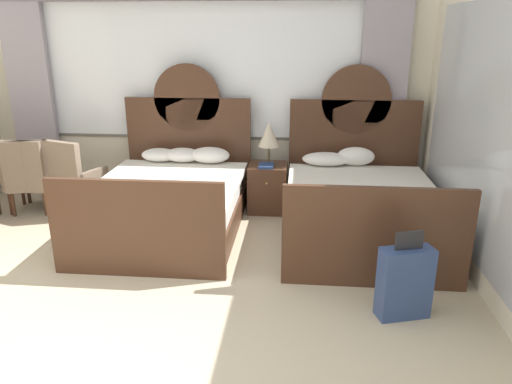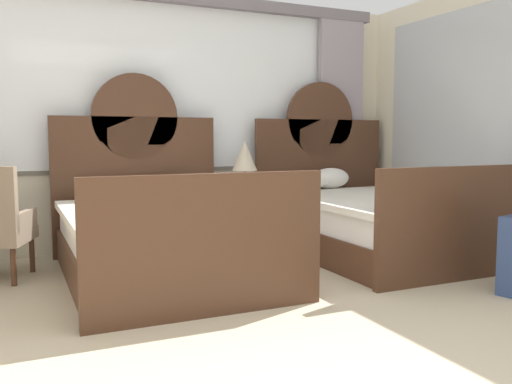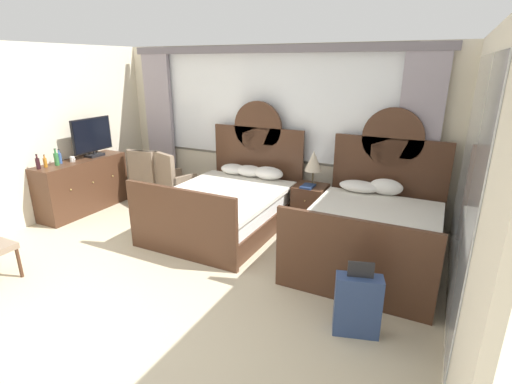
{
  "view_description": "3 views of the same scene",
  "coord_description": "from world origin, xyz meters",
  "views": [
    {
      "loc": [
        1.31,
        -2.55,
        2.21
      ],
      "look_at": [
        0.93,
        1.52,
        0.83
      ],
      "focal_mm": 33.6,
      "sensor_mm": 36.0,
      "label": 1
    },
    {
      "loc": [
        -1.33,
        -1.91,
        1.19
      ],
      "look_at": [
        0.35,
        1.79,
        0.77
      ],
      "focal_mm": 38.02,
      "sensor_mm": 36.0,
      "label": 2
    },
    {
      "loc": [
        2.68,
        -2.15,
        2.41
      ],
      "look_at": [
        0.8,
        1.6,
        0.99
      ],
      "focal_mm": 26.86,
      "sensor_mm": 36.0,
      "label": 3
    }
  ],
  "objects": [
    {
      "name": "nightstand_between_beds",
      "position": [
        0.92,
        3.27,
        0.3
      ],
      "size": [
        0.48,
        0.51,
        0.61
      ],
      "color": "#472B1C",
      "rests_on": "ground_plane"
    },
    {
      "name": "book_on_nightstand",
      "position": [
        0.9,
        3.18,
        0.62
      ],
      "size": [
        0.18,
        0.26,
        0.03
      ],
      "color": "navy",
      "rests_on": "nightstand_between_beds"
    },
    {
      "name": "bottle_liquor_amber",
      "position": [
        -2.75,
        1.49,
        0.97
      ],
      "size": [
        0.05,
        0.05,
        0.2
      ],
      "color": "#B7701E",
      "rests_on": "dresser_minibar"
    },
    {
      "name": "bottle_wine_dark",
      "position": [
        -2.75,
        1.37,
        0.98
      ],
      "size": [
        0.06,
        0.06,
        0.23
      ],
      "color": "black",
      "rests_on": "dresser_minibar"
    },
    {
      "name": "tv_flatscreen",
      "position": [
        -2.66,
        2.35,
        1.22
      ],
      "size": [
        0.2,
        0.78,
        0.65
      ],
      "color": "black",
      "rests_on": "dresser_minibar"
    },
    {
      "name": "suitcase_on_floor",
      "position": [
        2.18,
        0.94,
        0.3
      ],
      "size": [
        0.45,
        0.29,
        0.75
      ],
      "color": "navy",
      "rests_on": "ground_plane"
    },
    {
      "name": "armchair_by_window_centre",
      "position": [
        -2.05,
        2.94,
        0.49
      ],
      "size": [
        0.68,
        0.68,
        0.96
      ],
      "color": "#84705B",
      "rests_on": "ground_plane"
    },
    {
      "name": "wall_back_window",
      "position": [
        0.0,
        3.79,
        1.46
      ],
      "size": [
        5.86,
        0.22,
        2.7
      ],
      "color": "beige",
      "rests_on": "ground_plane"
    },
    {
      "name": "bottle_soda_green",
      "position": [
        -2.69,
        1.64,
        0.99
      ],
      "size": [
        0.07,
        0.07,
        0.27
      ],
      "color": "#337A3D",
      "rests_on": "dresser_minibar"
    },
    {
      "name": "cup_on_dresser",
      "position": [
        -2.67,
        1.91,
        0.93
      ],
      "size": [
        0.11,
        0.08,
        0.08
      ],
      "color": "white",
      "rests_on": "dresser_minibar"
    },
    {
      "name": "ground_plane",
      "position": [
        0.0,
        0.0,
        0.0
      ],
      "size": [
        24.0,
        24.0,
        0.0
      ],
      "primitive_type": "plane",
      "color": "#BCAD8E"
    },
    {
      "name": "armchair_by_window_left",
      "position": [
        -1.5,
        2.94,
        0.49
      ],
      "size": [
        0.7,
        0.7,
        0.96
      ],
      "color": "#84705B",
      "rests_on": "ground_plane"
    },
    {
      "name": "bed_near_window",
      "position": [
        -0.17,
        2.57,
        0.36
      ],
      "size": [
        1.65,
        2.27,
        1.82
      ],
      "color": "#472B1C",
      "rests_on": "ground_plane"
    },
    {
      "name": "wall_left",
      "position": [
        -2.97,
        1.59,
        1.35
      ],
      "size": [
        0.07,
        4.38,
        2.7
      ],
      "color": "beige",
      "rests_on": "ground_plane"
    },
    {
      "name": "dresser_minibar",
      "position": [
        -2.69,
        2.05,
        0.44
      ],
      "size": [
        0.51,
        1.55,
        0.89
      ],
      "color": "#472B1C",
      "rests_on": "ground_plane"
    },
    {
      "name": "bottle_spirit_blue",
      "position": [
        -2.76,
        1.75,
        0.98
      ],
      "size": [
        0.06,
        0.06,
        0.23
      ],
      "color": "#385B99",
      "rests_on": "dresser_minibar"
    },
    {
      "name": "table_lamp_on_nightstand",
      "position": [
        0.92,
        3.33,
        0.98
      ],
      "size": [
        0.27,
        0.27,
        0.54
      ],
      "color": "brown",
      "rests_on": "nightstand_between_beds"
    },
    {
      "name": "bed_near_mirror",
      "position": [
        1.99,
        2.56,
        0.36
      ],
      "size": [
        1.65,
        2.27,
        1.82
      ],
      "color": "#472B1C",
      "rests_on": "ground_plane"
    },
    {
      "name": "armchair_by_window_right",
      "position": [
        -2.07,
        2.94,
        0.49
      ],
      "size": [
        0.57,
        0.57,
        0.96
      ],
      "color": "#84705B",
      "rests_on": "ground_plane"
    },
    {
      "name": "wall_right_mirror",
      "position": [
        2.96,
        1.62,
        1.35
      ],
      "size": [
        0.08,
        4.38,
        2.7
      ],
      "color": "beige",
      "rests_on": "ground_plane"
    }
  ]
}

